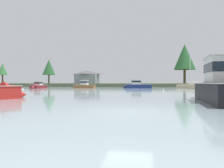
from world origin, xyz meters
TOP-DOWN VIEW (x-y plane):
  - ground_plane at (0.00, 0.00)m, footprint 425.46×425.46m
  - far_shore_bank at (0.00, 77.94)m, footprint 191.46×44.69m
  - cruiser_navy at (-2.57, 44.04)m, footprint 7.89×3.46m
  - cruiser_wood at (-17.01, 43.59)m, footprint 6.65×2.49m
  - dinghy_white at (-28.28, 31.04)m, footprint 2.82×1.42m
  - sailboat_sand at (11.77, 44.28)m, footprint 7.15×7.74m
  - cruiser_maroon at (-28.19, 39.43)m, footprint 2.36×6.56m
  - mooring_buoy_white at (3.63, 28.72)m, footprint 0.32×0.32m
  - shore_tree_left_mid at (-40.65, 69.72)m, footprint 5.26×5.26m
  - shore_tree_inland_c at (-66.47, 74.54)m, footprint 4.40×4.40m
  - shore_tree_center_right at (13.95, 69.29)m, footprint 7.73×7.73m
  - cottage_near_water at (-23.84, 70.03)m, footprint 9.38×8.15m

SIDE VIEW (x-z plane):
  - ground_plane at x=0.00m, z-range 0.00..0.00m
  - mooring_buoy_white at x=3.63m, z-range -0.13..0.25m
  - dinghy_white at x=-28.28m, z-range -0.10..0.31m
  - sailboat_sand at x=11.77m, z-range -6.21..6.77m
  - cruiser_maroon at x=-28.19m, z-range -1.25..2.06m
  - cruiser_wood at x=-17.01m, z-range -1.42..2.37m
  - cruiser_navy at x=-2.57m, z-range -1.48..2.53m
  - far_shore_bank at x=0.00m, z-range 0.00..1.19m
  - cottage_near_water at x=-23.84m, z-range 1.28..6.53m
  - shore_tree_inland_c at x=-66.47m, z-range 3.06..12.37m
  - shore_tree_left_mid at x=-40.65m, z-range 2.93..12.93m
  - shore_tree_center_right at x=13.95m, z-range 3.71..18.31m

